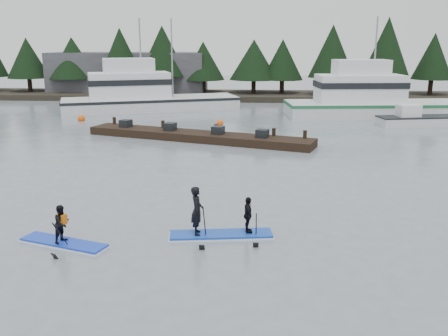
# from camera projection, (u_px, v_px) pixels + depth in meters

# --- Properties ---
(ground) EXTENTS (160.00, 160.00, 0.00)m
(ground) POSITION_uv_depth(u_px,v_px,m) (210.00, 249.00, 15.71)
(ground) COLOR slate
(ground) RESTS_ON ground
(far_shore) EXTENTS (70.00, 8.00, 0.60)m
(far_shore) POSITION_uv_depth(u_px,v_px,m) (247.00, 96.00, 56.21)
(far_shore) COLOR #2D281E
(far_shore) RESTS_ON ground
(treeline) EXTENTS (60.00, 4.00, 8.00)m
(treeline) POSITION_uv_depth(u_px,v_px,m) (247.00, 98.00, 56.29)
(treeline) COLOR black
(treeline) RESTS_ON ground
(waterfront_building) EXTENTS (18.00, 6.00, 5.00)m
(waterfront_building) POSITION_uv_depth(u_px,v_px,m) (129.00, 74.00, 58.58)
(waterfront_building) COLOR #4C4C51
(waterfront_building) RESTS_ON ground
(fishing_boat_large) EXTENTS (16.68, 9.79, 9.28)m
(fishing_boat_large) POSITION_uv_depth(u_px,v_px,m) (146.00, 103.00, 46.68)
(fishing_boat_large) COLOR silver
(fishing_boat_large) RESTS_ON ground
(fishing_boat_medium) EXTENTS (16.40, 6.33, 9.31)m
(fishing_boat_medium) POSITION_uv_depth(u_px,v_px,m) (375.00, 109.00, 42.88)
(fishing_boat_medium) COLOR silver
(fishing_boat_medium) RESTS_ON ground
(skiff) EXTENTS (6.53, 3.11, 0.73)m
(skiff) POSITION_uv_depth(u_px,v_px,m) (419.00, 121.00, 38.25)
(skiff) COLOR silver
(skiff) RESTS_ON ground
(floating_dock) EXTENTS (15.40, 6.91, 0.52)m
(floating_dock) POSITION_uv_depth(u_px,v_px,m) (197.00, 136.00, 32.74)
(floating_dock) COLOR black
(floating_dock) RESTS_ON ground
(buoy_a) EXTENTS (0.61, 0.61, 0.61)m
(buoy_a) POSITION_uv_depth(u_px,v_px,m) (81.00, 121.00, 40.71)
(buoy_a) COLOR #EA520B
(buoy_a) RESTS_ON ground
(buoy_c) EXTENTS (0.61, 0.61, 0.61)m
(buoy_c) POSITION_uv_depth(u_px,v_px,m) (406.00, 123.00, 39.35)
(buoy_c) COLOR #EA520B
(buoy_c) RESTS_ON ground
(buoy_b) EXTENTS (0.54, 0.54, 0.54)m
(buoy_b) POSITION_uv_depth(u_px,v_px,m) (220.00, 125.00, 38.55)
(buoy_b) COLOR #EA520B
(buoy_b) RESTS_ON ground
(paddleboard_solo) EXTENTS (3.06, 1.63, 1.81)m
(paddleboard_solo) POSITION_uv_depth(u_px,v_px,m) (63.00, 231.00, 15.93)
(paddleboard_solo) COLOR #1538CA
(paddleboard_solo) RESTS_ON ground
(paddleboard_duo) EXTENTS (3.50, 1.41, 2.22)m
(paddleboard_duo) POSITION_uv_depth(u_px,v_px,m) (219.00, 220.00, 16.57)
(paddleboard_duo) COLOR #1341B7
(paddleboard_duo) RESTS_ON ground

